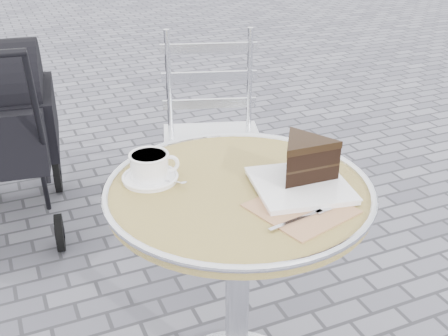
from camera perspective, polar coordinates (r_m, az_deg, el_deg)
name	(u,v)px	position (r m, az deg, el deg)	size (l,w,h in m)	color
cafe_table	(238,239)	(1.57, 1.44, -7.26)	(0.72, 0.72, 0.74)	silver
cappuccino_set	(150,168)	(1.52, -7.49, -0.04)	(0.16, 0.16, 0.08)	white
cake_plate_set	(304,165)	(1.49, 8.15, 0.32)	(0.35, 0.38, 0.13)	tan
bistro_chair	(211,114)	(2.42, -1.32, 5.50)	(0.52, 0.52, 0.91)	silver
baby_stroller	(4,135)	(2.74, -21.46, 3.15)	(0.54, 0.97, 0.96)	black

